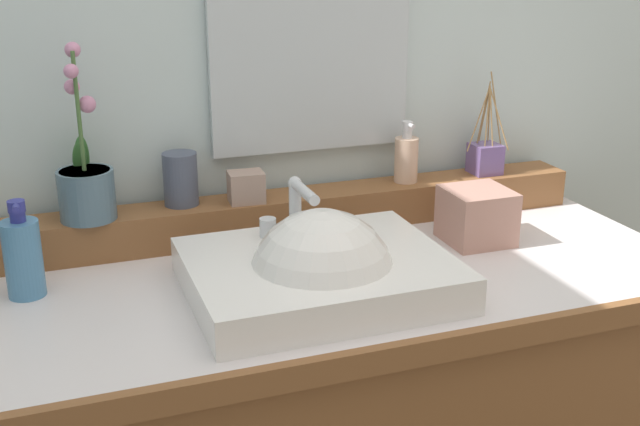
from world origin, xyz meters
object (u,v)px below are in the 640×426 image
Objects in this scene: potted_plant at (86,183)px; reed_diffuser at (485,157)px; soap_dispenser at (406,158)px; tissue_box at (477,216)px; trinket_box at (246,187)px; sink_basin at (321,278)px; lotion_bottle at (23,256)px; tumbler_cup at (181,179)px.

reed_diffuser is (0.90, 0.01, -0.03)m from potted_plant.
tissue_box is at bearing -69.90° from soap_dispenser.
soap_dispenser reaches higher than trinket_box.
potted_plant is at bearing 139.45° from sink_basin.
soap_dispenser is 0.20m from reed_diffuser.
lotion_bottle is at bearing -158.79° from trinket_box.
trinket_box is at bearing 158.57° from tissue_box.
tissue_box is at bearing 18.95° from sink_basin.
tissue_box is at bearing -124.24° from reed_diffuser.
tumbler_cup is 0.36m from lotion_bottle.
reed_diffuser is at bearing 55.76° from tissue_box.
reed_diffuser reaches higher than trinket_box.
tumbler_cup is at bearing 27.96° from lotion_bottle.
reed_diffuser is at bearing 31.96° from sink_basin.
tissue_box is (0.89, -0.04, -0.02)m from lotion_bottle.
sink_basin is 0.48m from soap_dispenser.
lotion_bottle is 0.89m from tissue_box.
reed_diffuser is 0.58m from trinket_box.
sink_basin is 4.22× the size of tumbler_cup.
tumbler_cup is at bearing 160.51° from tissue_box.
sink_basin is 0.50m from potted_plant.
lotion_bottle is at bearing -171.39° from reed_diffuser.
trinket_box is (-0.38, -0.02, -0.02)m from soap_dispenser.
reed_diffuser is (0.20, -0.00, -0.02)m from soap_dispenser.
potted_plant is 1.91× the size of lotion_bottle.
potted_plant is 1.43× the size of reed_diffuser.
tissue_box is (0.58, -0.20, -0.08)m from tumbler_cup.
tumbler_cup is at bearing 171.54° from trinket_box.
potted_plant reaches higher than tumbler_cup.
potted_plant is 0.19m from tumbler_cup.
sink_basin is 0.33m from trinket_box.
sink_basin is at bearing -19.44° from lotion_bottle.
trinket_box is 0.41× the size of lotion_bottle.
lotion_bottle is at bearing -152.04° from tumbler_cup.
lotion_bottle is (-0.44, -0.14, -0.04)m from trinket_box.
trinket_box is at bearing -12.47° from tumbler_cup.
soap_dispenser reaches higher than tumbler_cup.
tumbler_cup is 0.46× the size of reed_diffuser.
sink_basin is 1.36× the size of potted_plant.
potted_plant is 2.62× the size of tissue_box.
tissue_box is (0.40, 0.14, 0.03)m from sink_basin.
sink_basin is 3.56× the size of tissue_box.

